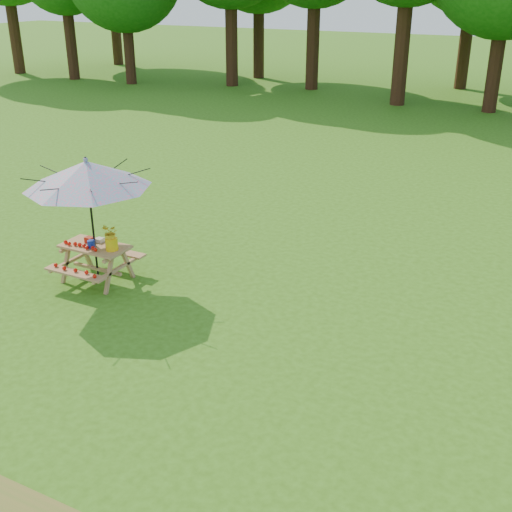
% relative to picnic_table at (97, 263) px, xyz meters
% --- Properties ---
extents(ground, '(120.00, 120.00, 0.00)m').
position_rel_picnic_table_xyz_m(ground, '(1.35, -2.14, -0.33)').
color(ground, '#346312').
rests_on(ground, ground).
extents(picnic_table, '(1.20, 1.32, 0.67)m').
position_rel_picnic_table_xyz_m(picnic_table, '(0.00, 0.00, 0.00)').
color(picnic_table, '#AA7E4D').
rests_on(picnic_table, ground).
extents(patio_umbrella, '(2.15, 2.15, 2.25)m').
position_rel_picnic_table_xyz_m(patio_umbrella, '(0.00, 0.00, 1.62)').
color(patio_umbrella, black).
rests_on(patio_umbrella, ground).
extents(produce_bins, '(0.33, 0.40, 0.13)m').
position_rel_picnic_table_xyz_m(produce_bins, '(-0.06, 0.02, 0.40)').
color(produce_bins, '#A81F0D').
rests_on(produce_bins, picnic_table).
extents(tomatoes_row, '(0.77, 0.13, 0.07)m').
position_rel_picnic_table_xyz_m(tomatoes_row, '(-0.15, -0.18, 0.38)').
color(tomatoes_row, red).
rests_on(tomatoes_row, picnic_table).
extents(flower_bucket, '(0.35, 0.33, 0.47)m').
position_rel_picnic_table_xyz_m(flower_bucket, '(0.40, -0.02, 0.60)').
color(flower_bucket, yellow).
rests_on(flower_bucket, picnic_table).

